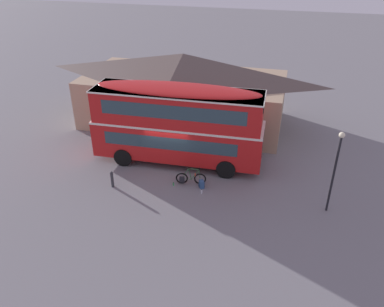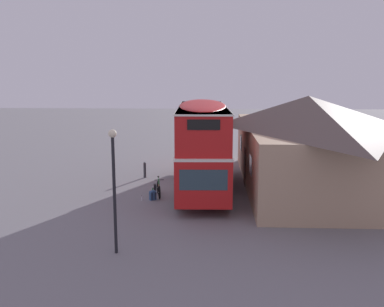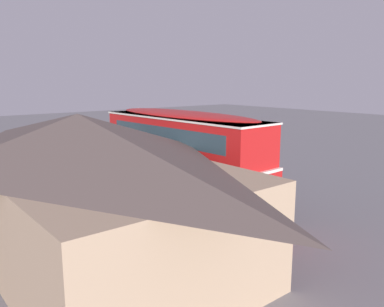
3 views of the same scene
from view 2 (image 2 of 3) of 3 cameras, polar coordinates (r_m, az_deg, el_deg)
ground_plane at (r=23.49m, az=0.15°, el=-4.70°), size 120.00×120.00×0.00m
double_decker_bus at (r=22.63m, az=1.39°, el=1.57°), size 10.02×2.92×4.79m
touring_bicycle at (r=21.98m, az=-4.57°, el=-4.78°), size 1.67×0.66×1.03m
backpack_on_ground at (r=21.35m, az=-5.30°, el=-5.57°), size 0.37×0.39×0.49m
water_bottle_green_metal at (r=22.89m, az=-5.31°, el=-4.88°), size 0.07×0.07×0.22m
water_bottle_clear_plastic at (r=21.35m, az=-6.78°, el=-5.98°), size 0.08×0.08×0.25m
pub_building at (r=24.49m, az=15.16°, el=1.70°), size 14.49×7.23×5.05m
street_lamp at (r=14.60m, az=-10.47°, el=-3.18°), size 0.28×0.28×4.35m
kerb_bollard at (r=26.01m, az=-6.37°, el=-2.16°), size 0.16×0.16×0.97m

